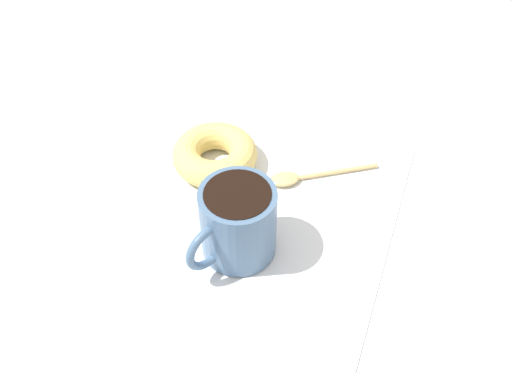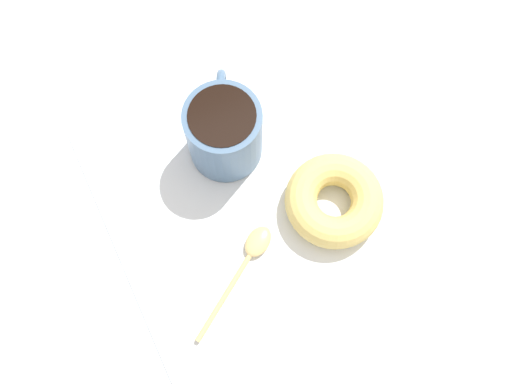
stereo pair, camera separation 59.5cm
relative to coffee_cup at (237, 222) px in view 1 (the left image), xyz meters
The scene contains 5 objects.
ground_plane 10.53cm from the coffee_cup, ahead, with size 120.00×120.00×2.00cm, color #B2BCC6.
napkin 8.20cm from the coffee_cup, ahead, with size 32.60×32.60×0.30cm, color white.
coffee_cup is the anchor object (origin of this frame).
donut 13.68cm from the coffee_cup, 37.01° to the left, with size 10.46×10.46×3.44cm, color #E5C66B.
spoon 13.46cm from the coffee_cup, 11.09° to the right, with size 9.31×11.86×0.90cm.
Camera 1 is at (-42.66, -18.44, 49.84)cm, focal length 40.00 mm.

